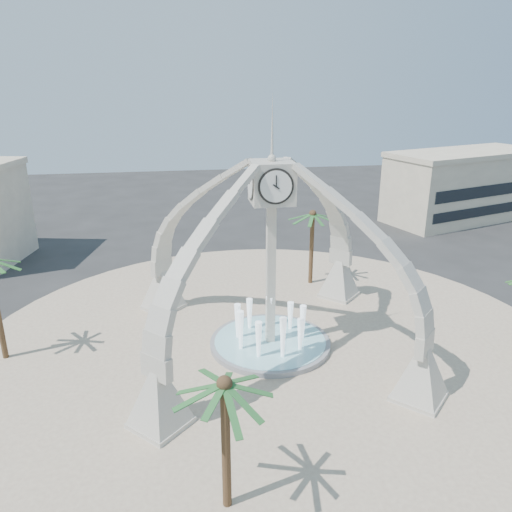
{
  "coord_description": "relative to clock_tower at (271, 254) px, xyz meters",
  "views": [
    {
      "loc": [
        -5.64,
        -28.89,
        16.8
      ],
      "look_at": [
        -0.62,
        2.0,
        5.72
      ],
      "focal_mm": 35.0,
      "sensor_mm": 36.0,
      "label": 1
    }
  ],
  "objects": [
    {
      "name": "ground",
      "position": [
        0.0,
        0.0,
        -6.49
      ],
      "size": [
        140.0,
        140.0,
        0.0
      ],
      "primitive_type": "plane",
      "color": "#282828",
      "rests_on": "ground"
    },
    {
      "name": "plaza",
      "position": [
        0.0,
        0.0,
        -6.46
      ],
      "size": [
        40.0,
        40.0,
        0.06
      ],
      "primitive_type": "cylinder",
      "color": "#C9B395",
      "rests_on": "ground"
    },
    {
      "name": "clock_tower",
      "position": [
        0.0,
        0.0,
        0.0
      ],
      "size": [
        17.94,
        17.94,
        16.3
      ],
      "color": "beige",
      "rests_on": "ground"
    },
    {
      "name": "fountain",
      "position": [
        0.0,
        0.0,
        -6.2
      ],
      "size": [
        8.0,
        8.0,
        3.62
      ],
      "color": "gray",
      "rests_on": "ground"
    },
    {
      "name": "building_ne",
      "position": [
        30.0,
        28.0,
        -2.18
      ],
      "size": [
        21.87,
        14.17,
        8.6
      ],
      "rotation": [
        0.0,
        0.0,
        0.31
      ],
      "color": "beige",
      "rests_on": "ground"
    },
    {
      "name": "palm_north",
      "position": [
        5.51,
        10.19,
        -0.33
      ],
      "size": [
        3.94,
        3.94,
        7.0
      ],
      "rotation": [
        0.0,
        0.0,
        0.01
      ],
      "color": "brown",
      "rests_on": "ground"
    },
    {
      "name": "palm_south",
      "position": [
        -4.23,
        -12.72,
        -0.65
      ],
      "size": [
        4.45,
        4.45,
        6.67
      ],
      "rotation": [
        0.0,
        0.0,
        -0.13
      ],
      "color": "brown",
      "rests_on": "ground"
    }
  ]
}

